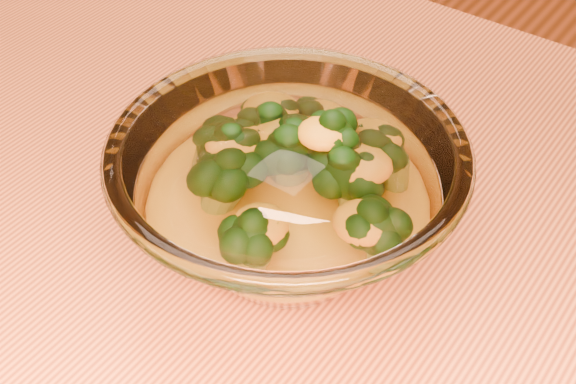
# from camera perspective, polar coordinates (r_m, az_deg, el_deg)

# --- Properties ---
(table) EXTENTS (1.20, 0.80, 0.75)m
(table) POSITION_cam_1_polar(r_m,az_deg,el_deg) (0.67, 2.18, -11.25)
(table) COLOR #D4753F
(table) RESTS_ON ground
(glass_bowl) EXTENTS (0.25, 0.25, 0.11)m
(glass_bowl) POSITION_cam_1_polar(r_m,az_deg,el_deg) (0.56, 0.00, -0.40)
(glass_bowl) COLOR white
(glass_bowl) RESTS_ON table
(cheese_sauce) EXTENTS (0.14, 0.14, 0.04)m
(cheese_sauce) POSITION_cam_1_polar(r_m,az_deg,el_deg) (0.58, -0.00, -2.09)
(cheese_sauce) COLOR gold
(cheese_sauce) RESTS_ON glass_bowl
(broccoli_heap) EXTENTS (0.17, 0.15, 0.08)m
(broccoli_heap) POSITION_cam_1_polar(r_m,az_deg,el_deg) (0.56, 0.46, 1.47)
(broccoli_heap) COLOR black
(broccoli_heap) RESTS_ON cheese_sauce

